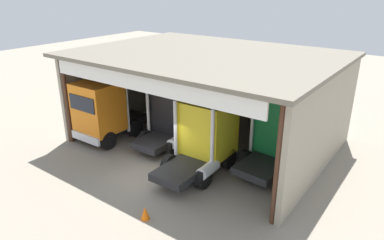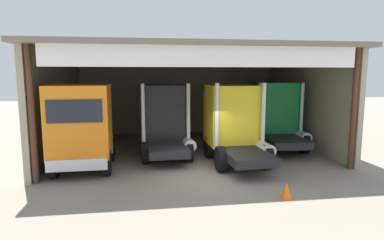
{
  "view_description": "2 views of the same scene",
  "coord_description": "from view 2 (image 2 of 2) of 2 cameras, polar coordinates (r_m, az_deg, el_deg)",
  "views": [
    {
      "loc": [
        10.61,
        -10.91,
        8.83
      ],
      "look_at": [
        0.0,
        3.53,
        1.8
      ],
      "focal_mm": 32.68,
      "sensor_mm": 36.0,
      "label": 1
    },
    {
      "loc": [
        -2.32,
        -12.25,
        4.07
      ],
      "look_at": [
        0.0,
        3.53,
        1.8
      ],
      "focal_mm": 30.19,
      "sensor_mm": 36.0,
      "label": 2
    }
  ],
  "objects": [
    {
      "name": "oil_drum",
      "position": [
        21.34,
        -4.17,
        -1.7
      ],
      "size": [
        0.58,
        0.58,
        0.89
      ],
      "primitive_type": "cylinder",
      "color": "#B21E19",
      "rests_on": "ground"
    },
    {
      "name": "traffic_cone",
      "position": [
        11.26,
        16.36,
        -11.89
      ],
      "size": [
        0.36,
        0.36,
        0.56
      ],
      "primitive_type": "cone",
      "color": "orange",
      "rests_on": "ground"
    },
    {
      "name": "truck_black_center_left_bay",
      "position": [
        16.05,
        -4.85,
        0.13
      ],
      "size": [
        2.58,
        4.23,
        3.65
      ],
      "rotation": [
        0.0,
        0.0,
        0.03
      ],
      "color": "black",
      "rests_on": "ground"
    },
    {
      "name": "tool_cart",
      "position": [
        21.62,
        -16.97,
        -1.75
      ],
      "size": [
        0.9,
        0.6,
        1.0
      ],
      "primitive_type": "cube",
      "color": "#1E59A5",
      "rests_on": "ground"
    },
    {
      "name": "truck_green_center_bay",
      "position": [
        18.34,
        14.49,
        0.95
      ],
      "size": [
        2.75,
        4.52,
        3.63
      ],
      "rotation": [
        0.0,
        0.0,
        -0.07
      ],
      "color": "#197F3D",
      "rests_on": "ground"
    },
    {
      "name": "ground_plane",
      "position": [
        13.11,
        2.28,
        -9.97
      ],
      "size": [
        80.0,
        80.0,
        0.0
      ],
      "primitive_type": "plane",
      "color": "gray",
      "rests_on": "ground"
    },
    {
      "name": "workshop_shed",
      "position": [
        18.35,
        -1.1,
        6.92
      ],
      "size": [
        13.95,
        10.75,
        5.33
      ],
      "color": "#9E937F",
      "rests_on": "ground"
    },
    {
      "name": "truck_orange_right_bay",
      "position": [
        14.1,
        -18.99,
        -1.24
      ],
      "size": [
        2.58,
        4.69,
        3.64
      ],
      "rotation": [
        0.0,
        0.0,
        3.16
      ],
      "color": "orange",
      "rests_on": "ground"
    },
    {
      "name": "truck_yellow_center_right_bay",
      "position": [
        15.15,
        7.47,
        -0.39
      ],
      "size": [
        2.56,
        4.8,
        3.7
      ],
      "rotation": [
        0.0,
        0.0,
        0.02
      ],
      "color": "yellow",
      "rests_on": "ground"
    }
  ]
}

